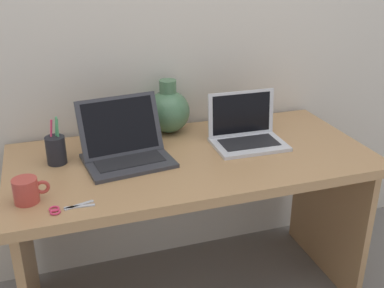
% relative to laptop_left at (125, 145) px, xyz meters
% --- Properties ---
extents(back_wall, '(4.40, 0.04, 2.40)m').
position_rel_laptop_left_xyz_m(back_wall, '(0.26, 0.34, 0.42)').
color(back_wall, beige).
rests_on(back_wall, ground).
extents(desk, '(1.46, 0.70, 0.72)m').
position_rel_laptop_left_xyz_m(desk, '(0.26, -0.05, -0.22)').
color(desk, '#AD7F51').
rests_on(desk, ground).
extents(laptop_left, '(0.36, 0.30, 0.24)m').
position_rel_laptop_left_xyz_m(laptop_left, '(0.00, 0.00, 0.00)').
color(laptop_left, '#333338').
rests_on(laptop_left, desk).
extents(laptop_right, '(0.30, 0.22, 0.21)m').
position_rel_laptop_left_xyz_m(laptop_right, '(0.52, 0.01, -0.01)').
color(laptop_right, silver).
rests_on(laptop_right, desk).
extents(green_vase, '(0.19, 0.19, 0.24)m').
position_rel_laptop_left_xyz_m(green_vase, '(0.24, 0.23, 0.04)').
color(green_vase, '#47704C').
rests_on(green_vase, desk).
extents(coffee_mug, '(0.12, 0.08, 0.08)m').
position_rel_laptop_left_xyz_m(coffee_mug, '(-0.37, -0.23, -0.02)').
color(coffee_mug, '#B23D33').
rests_on(coffee_mug, desk).
extents(pen_cup, '(0.08, 0.08, 0.19)m').
position_rel_laptop_left_xyz_m(pen_cup, '(-0.26, 0.04, -0.00)').
color(pen_cup, black).
rests_on(pen_cup, desk).
extents(scissors, '(0.15, 0.06, 0.01)m').
position_rel_laptop_left_xyz_m(scissors, '(-0.26, -0.32, -0.06)').
color(scissors, '#B7B7BC').
rests_on(scissors, desk).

